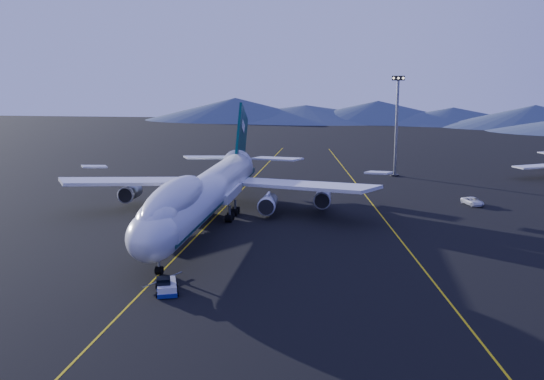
# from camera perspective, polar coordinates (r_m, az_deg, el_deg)

# --- Properties ---
(ground) EXTENTS (500.00, 500.00, 0.00)m
(ground) POSITION_cam_1_polar(r_m,az_deg,el_deg) (104.94, -6.05, -3.25)
(ground) COLOR black
(ground) RESTS_ON ground
(taxiway_line_main) EXTENTS (0.25, 220.00, 0.01)m
(taxiway_line_main) POSITION_cam_1_polar(r_m,az_deg,el_deg) (104.93, -6.05, -3.24)
(taxiway_line_main) COLOR gold
(taxiway_line_main) RESTS_ON ground
(taxiway_line_side) EXTENTS (28.08, 198.09, 0.01)m
(taxiway_line_side) POSITION_cam_1_polar(r_m,az_deg,el_deg) (111.85, 10.33, -2.47)
(taxiway_line_side) COLOR gold
(taxiway_line_side) RESTS_ON ground
(boeing_747) EXTENTS (59.62, 72.43, 19.37)m
(boeing_747) POSITION_cam_1_polar(r_m,az_deg,el_deg) (103.71, -6.11, -0.13)
(boeing_747) COLOR silver
(boeing_747) RESTS_ON ground
(pushback_tug) EXTENTS (3.72, 5.10, 2.00)m
(pushback_tug) POSITION_cam_1_polar(r_m,az_deg,el_deg) (73.77, -9.88, -9.02)
(pushback_tug) COLOR silver
(pushback_tug) RESTS_ON ground
(service_van) EXTENTS (4.34, 5.92, 1.50)m
(service_van) POSITION_cam_1_polar(r_m,az_deg,el_deg) (125.91, 18.36, -1.01)
(service_van) COLOR white
(service_van) RESTS_ON ground
(floodlight_mast) EXTENTS (3.09, 2.32, 25.00)m
(floodlight_mast) POSITION_cam_1_polar(r_m,az_deg,el_deg) (155.15, 11.64, 5.93)
(floodlight_mast) COLOR black
(floodlight_mast) RESTS_ON ground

